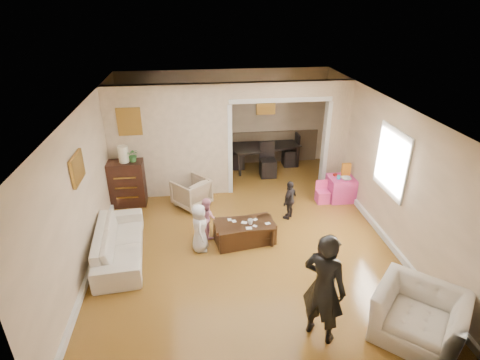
{
  "coord_description": "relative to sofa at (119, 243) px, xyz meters",
  "views": [
    {
      "loc": [
        -0.83,
        -6.45,
        4.28
      ],
      "look_at": [
        0.0,
        0.2,
        1.05
      ],
      "focal_mm": 28.7,
      "sensor_mm": 36.0,
      "label": 1
    }
  ],
  "objects": [
    {
      "name": "play_table",
      "position": [
        4.72,
        1.61,
        -0.02
      ],
      "size": [
        0.57,
        0.57,
        0.55
      ],
      "primitive_type": "cube",
      "rotation": [
        0.0,
        0.0,
        0.0
      ],
      "color": "#DA398B",
      "rests_on": "ground"
    },
    {
      "name": "cereal_box",
      "position": [
        4.84,
        1.71,
        0.41
      ],
      "size": [
        0.2,
        0.07,
        0.3
      ],
      "primitive_type": "cube",
      "rotation": [
        0.0,
        0.0,
        0.0
      ],
      "color": "yellow",
      "rests_on": "play_table"
    },
    {
      "name": "partition_left",
      "position": [
        0.9,
        2.34,
        1.01
      ],
      "size": [
        2.75,
        0.18,
        2.6
      ],
      "primitive_type": "cube",
      "color": "beige",
      "rests_on": "ground"
    },
    {
      "name": "adult_person",
      "position": [
        3.02,
        -2.17,
        0.54
      ],
      "size": [
        0.71,
        0.7,
        1.65
      ],
      "primitive_type": "imported",
      "rotation": [
        0.0,
        0.0,
        2.37
      ],
      "color": "black",
      "rests_on": "ground"
    },
    {
      "name": "potted_plant",
      "position": [
        0.1,
        1.96,
        0.9
      ],
      "size": [
        0.27,
        0.23,
        0.29
      ],
      "primitive_type": "imported",
      "color": "#3C7F38",
      "rests_on": "dresser"
    },
    {
      "name": "partition_right",
      "position": [
        4.75,
        2.34,
        1.01
      ],
      "size": [
        0.55,
        0.18,
        2.6
      ],
      "primitive_type": "cube",
      "color": "beige",
      "rests_on": "ground"
    },
    {
      "name": "coffee_table",
      "position": [
        2.29,
        0.18,
        -0.08
      ],
      "size": [
        1.18,
        0.73,
        0.41
      ],
      "primitive_type": "cube",
      "rotation": [
        0.0,
        0.0,
        0.17
      ],
      "color": "#3D2213",
      "rests_on": "ground"
    },
    {
      "name": "cyan_cup",
      "position": [
        4.62,
        1.56,
        0.3
      ],
      "size": [
        0.08,
        0.08,
        0.08
      ],
      "primitive_type": "cylinder",
      "color": "#27A6C3",
      "rests_on": "play_table"
    },
    {
      "name": "armchair_front",
      "position": [
        4.33,
        -2.36,
        0.07
      ],
      "size": [
        1.49,
        1.48,
        0.73
      ],
      "primitive_type": "imported",
      "rotation": [
        0.0,
        0.0,
        -0.74
      ],
      "color": "beige",
      "rests_on": "ground"
    },
    {
      "name": "framed_art_alcove",
      "position": [
        3.37,
        3.98,
        1.41
      ],
      "size": [
        0.45,
        0.03,
        0.55
      ],
      "primitive_type": "cube",
      "color": "brown"
    },
    {
      "name": "child_kneel_a",
      "position": [
        1.44,
        0.03,
        0.18
      ],
      "size": [
        0.3,
        0.46,
        0.94
      ],
      "primitive_type": "imported",
      "rotation": [
        0.0,
        0.0,
        1.56
      ],
      "color": "silver",
      "rests_on": "ground"
    },
    {
      "name": "floor",
      "position": [
        2.27,
        0.54,
        -0.29
      ],
      "size": [
        7.0,
        7.0,
        0.0
      ],
      "primitive_type": "plane",
      "color": "#9F6F29",
      "rests_on": "ground"
    },
    {
      "name": "child_toddler",
      "position": [
        3.34,
        0.93,
        0.14
      ],
      "size": [
        0.49,
        0.52,
        0.86
      ],
      "primitive_type": "imported",
      "rotation": [
        0.0,
        0.0,
        -2.28
      ],
      "color": "black",
      "rests_on": "ground"
    },
    {
      "name": "framed_art_partition",
      "position": [
        0.07,
        2.24,
        1.56
      ],
      "size": [
        0.45,
        0.03,
        0.55
      ],
      "primitive_type": "cube",
      "color": "brown",
      "rests_on": "partition_left"
    },
    {
      "name": "craft_papers",
      "position": [
        2.34,
        0.16,
        0.13
      ],
      "size": [
        0.8,
        0.43,
        0.0
      ],
      "color": "white",
      "rests_on": "coffee_table"
    },
    {
      "name": "partition_header",
      "position": [
        3.37,
        2.34,
        2.13
      ],
      "size": [
        2.22,
        0.18,
        0.35
      ],
      "primitive_type": "cube",
      "color": "beige",
      "rests_on": "partition_right"
    },
    {
      "name": "dresser",
      "position": [
        -0.1,
        1.96,
        0.23
      ],
      "size": [
        0.76,
        0.43,
        1.04
      ],
      "primitive_type": "cube",
      "color": "black",
      "rests_on": "ground"
    },
    {
      "name": "toy_block",
      "position": [
        4.6,
        1.73,
        0.28
      ],
      "size": [
        0.1,
        0.08,
        0.05
      ],
      "primitive_type": "cube",
      "rotation": [
        0.0,
        0.0,
        0.35
      ],
      "color": "red",
      "rests_on": "play_table"
    },
    {
      "name": "sofa",
      "position": [
        0.0,
        0.0,
        0.0
      ],
      "size": [
        0.95,
        2.06,
        0.58
      ],
      "primitive_type": "imported",
      "rotation": [
        0.0,
        0.0,
        1.66
      ],
      "color": "beige",
      "rests_on": "ground"
    },
    {
      "name": "coffee_cup",
      "position": [
        2.39,
        0.13,
        0.17
      ],
      "size": [
        0.12,
        0.12,
        0.1
      ],
      "primitive_type": "imported",
      "rotation": [
        0.0,
        0.0,
        0.17
      ],
      "color": "silver",
      "rests_on": "coffee_table"
    },
    {
      "name": "table_lamp",
      "position": [
        -0.1,
        1.96,
        0.93
      ],
      "size": [
        0.22,
        0.22,
        0.36
      ],
      "primitive_type": "cylinder",
      "color": "#FCF4CD",
      "rests_on": "dresser"
    },
    {
      "name": "play_bowl",
      "position": [
        4.77,
        1.49,
        0.28
      ],
      "size": [
        0.22,
        0.22,
        0.05
      ],
      "primitive_type": "imported",
      "rotation": [
        0.0,
        0.0,
        0.0
      ],
      "color": "silver",
      "rests_on": "play_table"
    },
    {
      "name": "framed_art_sofa_wall",
      "position": [
        -0.44,
        -0.06,
        1.51
      ],
      "size": [
        0.03,
        0.55,
        0.4
      ],
      "primitive_type": "cube",
      "color": "brown"
    },
    {
      "name": "armchair_back",
      "position": [
        1.3,
        1.74,
        0.03
      ],
      "size": [
        0.97,
        0.98,
        0.64
      ],
      "primitive_type": "imported",
      "rotation": [
        0.0,
        0.0,
        3.85
      ],
      "color": "tan",
      "rests_on": "ground"
    },
    {
      "name": "dining_table",
      "position": [
        3.29,
        3.71,
        0.03
      ],
      "size": [
        2.01,
        1.4,
        0.64
      ],
      "primitive_type": "imported",
      "rotation": [
        0.0,
        0.0,
        0.22
      ],
      "color": "black",
      "rests_on": "ground"
    },
    {
      "name": "child_kneel_b",
      "position": [
        1.59,
        0.48,
        0.12
      ],
      "size": [
        0.47,
        0.5,
        0.82
      ],
      "primitive_type": "imported",
      "rotation": [
        0.0,
        0.0,
        2.09
      ],
      "color": "pink",
      "rests_on": "ground"
    },
    {
      "name": "window_pane",
      "position": [
        5.0,
        0.14,
        1.26
      ],
      "size": [
        0.03,
        0.95,
        1.1
      ],
      "primitive_type": "cube",
      "color": "white",
      "rests_on": "ground"
    }
  ]
}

